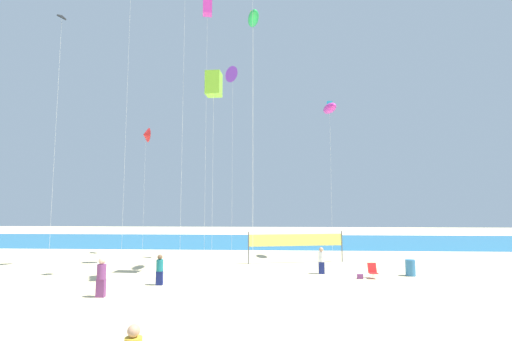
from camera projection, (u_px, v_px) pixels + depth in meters
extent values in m
plane|color=beige|center=(271.00, 295.00, 17.90)|extent=(120.00, 120.00, 0.00)
cube|color=#1E6B99|center=(274.00, 241.00, 46.03)|extent=(120.00, 20.00, 0.01)
sphere|color=tan|center=(134.00, 331.00, 8.17)|extent=(0.28, 0.28, 0.28)
cube|color=navy|center=(159.00, 278.00, 20.15)|extent=(0.36, 0.22, 0.75)
cylinder|color=#19727A|center=(160.00, 265.00, 20.22)|extent=(0.38, 0.38, 0.62)
sphere|color=brown|center=(160.00, 257.00, 20.26)|extent=(0.28, 0.28, 0.28)
cube|color=navy|center=(322.00, 268.00, 23.53)|extent=(0.37, 0.22, 0.76)
cylinder|color=white|center=(321.00, 257.00, 23.60)|extent=(0.38, 0.38, 0.63)
sphere|color=tan|center=(321.00, 250.00, 23.64)|extent=(0.28, 0.28, 0.28)
cube|color=#7A3872|center=(101.00, 288.00, 17.48)|extent=(0.40, 0.24, 0.84)
cylinder|color=#7A3872|center=(102.00, 272.00, 17.55)|extent=(0.42, 0.42, 0.70)
sphere|color=beige|center=(102.00, 261.00, 17.60)|extent=(0.31, 0.31, 0.31)
cube|color=red|center=(373.00, 273.00, 21.94)|extent=(0.52, 0.48, 0.03)
cube|color=red|center=(372.00, 268.00, 22.25)|extent=(0.52, 0.23, 0.57)
cylinder|color=silver|center=(374.00, 276.00, 21.78)|extent=(0.03, 0.03, 0.32)
cylinder|color=silver|center=(373.00, 276.00, 22.07)|extent=(0.03, 0.03, 0.32)
cylinder|color=teal|center=(410.00, 268.00, 22.86)|extent=(0.60, 0.60, 1.00)
cylinder|color=#4C4C51|center=(249.00, 248.00, 27.66)|extent=(0.08, 0.08, 2.40)
cylinder|color=#4C4C51|center=(342.00, 246.00, 28.75)|extent=(0.08, 0.08, 2.40)
cube|color=#EAE566|center=(296.00, 240.00, 28.25)|extent=(7.24, 1.52, 0.90)
cube|color=#7A3872|center=(360.00, 277.00, 21.85)|extent=(0.35, 0.18, 0.28)
cylinder|color=silver|center=(213.00, 177.00, 23.82)|extent=(0.01, 0.01, 12.44)
cube|color=#8CD833|center=(214.00, 84.00, 24.43)|extent=(1.05, 1.05, 1.58)
cylinder|color=silver|center=(55.00, 143.00, 22.89)|extent=(0.01, 0.01, 16.49)
pyramid|color=black|center=(62.00, 16.00, 23.70)|extent=(0.66, 0.65, 0.36)
cylinder|color=silver|center=(183.00, 122.00, 22.53)|extent=(0.01, 0.01, 18.93)
cylinder|color=silver|center=(331.00, 182.00, 31.23)|extent=(0.01, 0.01, 12.80)
ellipsoid|color=#D833A5|center=(330.00, 108.00, 31.86)|extent=(1.28, 2.55, 0.95)
cube|color=#26BFCC|center=(330.00, 104.00, 31.89)|extent=(0.48, 0.06, 0.60)
cylinder|color=silver|center=(253.00, 103.00, 21.20)|extent=(0.01, 0.01, 20.48)
cylinder|color=silver|center=(144.00, 194.00, 33.61)|extent=(0.01, 0.01, 10.96)
cone|color=red|center=(146.00, 135.00, 34.15)|extent=(1.20, 1.37, 1.36)
cylinder|color=silver|center=(232.00, 165.00, 30.58)|extent=(0.01, 0.01, 15.54)
cone|color=purple|center=(233.00, 75.00, 31.35)|extent=(1.35, 1.10, 1.40)
cylinder|color=silver|center=(126.00, 113.00, 26.15)|extent=(0.01, 0.01, 21.89)
cylinder|color=silver|center=(253.00, 141.00, 25.22)|extent=(0.01, 0.01, 17.64)
ellipsoid|color=green|center=(253.00, 19.00, 26.09)|extent=(1.09, 2.22, 0.74)
cube|color=yellow|center=(253.00, 14.00, 26.12)|extent=(0.42, 0.06, 0.53)
cylinder|color=silver|center=(206.00, 133.00, 27.44)|extent=(0.01, 0.01, 19.64)
cube|color=#D833A5|center=(207.00, 8.00, 28.40)|extent=(0.82, 0.82, 1.12)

